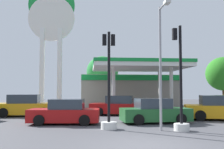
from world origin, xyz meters
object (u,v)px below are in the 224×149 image
at_px(car_5, 118,106).
at_px(traffic_signal_1, 181,101).
at_px(tree_1, 102,72).
at_px(traffic_signal_0, 109,99).
at_px(tree_2, 223,74).
at_px(car_6, 155,112).
at_px(station_pole_sign, 51,28).
at_px(car_0, 220,109).
at_px(car_3, 26,106).
at_px(car_1, 65,113).
at_px(corner_streetlamp, 162,54).

bearing_deg(car_5, traffic_signal_1, -75.49).
bearing_deg(tree_1, traffic_signal_0, -92.16).
height_order(traffic_signal_1, tree_2, tree_2).
bearing_deg(car_6, traffic_signal_1, -80.90).
bearing_deg(station_pole_sign, car_6, -52.97).
xyz_separation_m(car_0, car_3, (-13.27, 3.69, 0.01)).
distance_m(car_3, traffic_signal_0, 9.11).
xyz_separation_m(station_pole_sign, car_1, (2.26, -10.01, -7.32)).
relative_size(car_1, traffic_signal_0, 0.84).
bearing_deg(car_5, car_3, -177.84).
distance_m(tree_2, corner_streetlamp, 26.70).
relative_size(traffic_signal_1, tree_1, 0.78).
height_order(car_6, traffic_signal_0, traffic_signal_0).
distance_m(car_6, tree_1, 20.53).
xyz_separation_m(car_1, traffic_signal_0, (2.37, -2.20, 0.86)).
height_order(car_3, traffic_signal_1, traffic_signal_1).
xyz_separation_m(car_5, corner_streetlamp, (1.17, -8.28, 3.01)).
distance_m(car_5, traffic_signal_1, 8.47).
height_order(car_3, car_6, car_3).
distance_m(car_5, traffic_signal_0, 7.49).
distance_m(station_pole_sign, car_0, 16.71).
bearing_deg(tree_2, corner_streetlamp, -124.14).
relative_size(car_0, car_5, 1.06).
bearing_deg(car_1, tree_2, 43.71).
bearing_deg(tree_2, station_pole_sign, -157.96).
height_order(car_3, corner_streetlamp, corner_streetlamp).
bearing_deg(tree_1, car_5, -88.27).
height_order(car_1, tree_1, tree_1).
relative_size(traffic_signal_0, tree_1, 0.75).
xyz_separation_m(traffic_signal_1, tree_1, (-2.57, 23.11, 3.02)).
xyz_separation_m(car_1, car_3, (-3.33, 4.87, 0.09)).
relative_size(station_pole_sign, car_6, 2.97).
xyz_separation_m(tree_1, tree_2, (16.61, -1.12, -0.26)).
relative_size(station_pole_sign, traffic_signal_1, 2.44).
relative_size(tree_2, corner_streetlamp, 1.08).
relative_size(car_1, corner_streetlamp, 0.68).
relative_size(car_3, corner_streetlamp, 0.77).
xyz_separation_m(car_0, car_1, (-9.94, -1.18, -0.08)).
xyz_separation_m(car_1, traffic_signal_1, (5.78, -3.04, 0.78)).
bearing_deg(tree_2, traffic_signal_0, -129.53).
bearing_deg(traffic_signal_0, car_5, 80.02).
distance_m(traffic_signal_0, tree_1, 22.48).
relative_size(car_0, corner_streetlamp, 0.80).
relative_size(tree_1, corner_streetlamp, 1.09).
height_order(car_0, car_3, car_3).
bearing_deg(car_5, tree_2, 40.53).
bearing_deg(tree_1, car_1, -99.09).
height_order(station_pole_sign, tree_2, station_pole_sign).
relative_size(car_6, corner_streetlamp, 0.69).
height_order(car_0, traffic_signal_0, traffic_signal_0).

